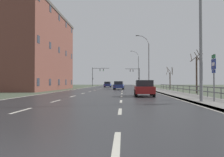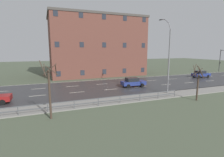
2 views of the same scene
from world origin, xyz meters
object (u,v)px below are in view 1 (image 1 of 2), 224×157
(street_lamp_distant, at_px, (138,69))
(traffic_signal_left, at_px, (97,73))
(street_lamp_foreground, at_px, (199,25))
(brick_building, at_px, (26,51))
(traffic_signal_right, at_px, (136,74))
(street_lamp_midground, at_px, (148,63))
(highway_sign, at_px, (214,72))
(car_distant, at_px, (119,85))
(car_near_right, at_px, (108,84))
(car_far_right, at_px, (144,88))

(street_lamp_distant, relative_size, traffic_signal_left, 1.84)
(street_lamp_foreground, height_order, brick_building, brick_building)
(street_lamp_distant, xyz_separation_m, traffic_signal_right, (-0.68, 0.08, -1.58))
(street_lamp_foreground, bearing_deg, traffic_signal_right, 90.69)
(street_lamp_midground, distance_m, highway_sign, 29.52)
(street_lamp_midground, distance_m, car_distant, 7.68)
(traffic_signal_right, bearing_deg, car_distant, -99.06)
(street_lamp_foreground, distance_m, highway_sign, 3.24)
(street_lamp_distant, relative_size, brick_building, 0.52)
(street_lamp_distant, relative_size, highway_sign, 3.69)
(traffic_signal_right, height_order, car_near_right, traffic_signal_right)
(highway_sign, distance_m, car_distant, 27.69)
(car_distant, distance_m, brick_building, 18.35)
(car_far_right, relative_size, car_distant, 0.99)
(traffic_signal_left, distance_m, brick_building, 35.91)
(street_lamp_foreground, height_order, traffic_signal_left, street_lamp_foreground)
(street_lamp_midground, bearing_deg, street_lamp_foreground, -89.93)
(car_distant, bearing_deg, car_far_right, -78.77)
(highway_sign, relative_size, car_distant, 0.76)
(street_lamp_midground, distance_m, car_far_right, 23.16)
(highway_sign, height_order, traffic_signal_left, traffic_signal_left)
(car_far_right, bearing_deg, traffic_signal_left, 102.97)
(street_lamp_foreground, xyz_separation_m, brick_building, (-22.91, 25.31, 2.05))
(street_lamp_foreground, distance_m, street_lamp_distant, 58.50)
(car_near_right, bearing_deg, street_lamp_distant, 55.08)
(street_lamp_distant, distance_m, car_far_right, 52.11)
(street_lamp_foreground, relative_size, car_near_right, 2.53)
(car_far_right, distance_m, brick_building, 28.03)
(street_lamp_distant, bearing_deg, car_near_right, -126.64)
(street_lamp_midground, height_order, traffic_signal_left, street_lamp_midground)
(highway_sign, xyz_separation_m, car_distant, (-6.71, 26.83, -1.25))
(traffic_signal_right, bearing_deg, traffic_signal_left, 173.98)
(street_lamp_foreground, bearing_deg, highway_sign, -4.58)
(highway_sign, bearing_deg, brick_building, 133.21)
(brick_building, bearing_deg, highway_sign, -46.79)
(car_far_right, height_order, car_distant, same)
(street_lamp_foreground, bearing_deg, car_distant, 102.18)
(car_distant, height_order, brick_building, brick_building)
(traffic_signal_left, bearing_deg, traffic_signal_right, -6.02)
(car_far_right, xyz_separation_m, car_distant, (-2.82, 20.05, 0.00))
(highway_sign, bearing_deg, traffic_signal_left, 103.90)
(street_lamp_distant, distance_m, brick_building, 40.34)
(street_lamp_foreground, relative_size, car_far_right, 2.54)
(traffic_signal_left, relative_size, car_distant, 1.53)
(traffic_signal_right, distance_m, car_near_right, 15.47)
(car_far_right, bearing_deg, highway_sign, -58.89)
(traffic_signal_left, xyz_separation_m, car_near_right, (4.70, -13.85, -3.63))
(street_lamp_midground, distance_m, brick_building, 23.30)
(street_lamp_midground, relative_size, car_far_right, 2.60)
(traffic_signal_right, distance_m, brick_building, 40.11)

